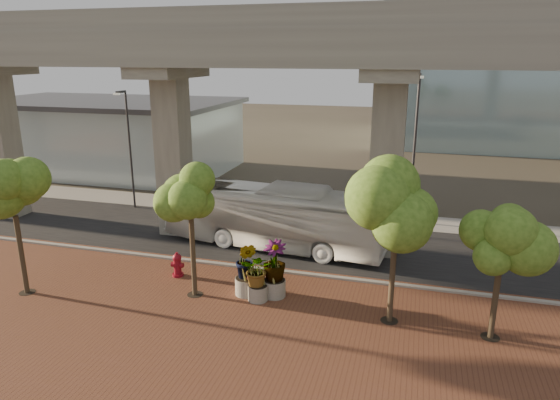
# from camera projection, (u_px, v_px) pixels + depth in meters

# --- Properties ---
(ground) EXTENTS (160.00, 160.00, 0.00)m
(ground) POSITION_uv_depth(u_px,v_px,m) (264.00, 255.00, 26.49)
(ground) COLOR #373228
(ground) RESTS_ON ground
(brick_plaza) EXTENTS (70.00, 13.00, 0.06)m
(brick_plaza) POSITION_uv_depth(u_px,v_px,m) (201.00, 331.00, 19.09)
(brick_plaza) COLOR brown
(brick_plaza) RESTS_ON ground
(asphalt_road) EXTENTS (90.00, 8.00, 0.04)m
(asphalt_road) POSITION_uv_depth(u_px,v_px,m) (274.00, 241.00, 28.33)
(asphalt_road) COLOR black
(asphalt_road) RESTS_ON ground
(curb_strip) EXTENTS (70.00, 0.25, 0.16)m
(curb_strip) POSITION_uv_depth(u_px,v_px,m) (251.00, 268.00, 24.62)
(curb_strip) COLOR gray
(curb_strip) RESTS_ON ground
(far_sidewalk) EXTENTS (90.00, 3.00, 0.06)m
(far_sidewalk) POSITION_uv_depth(u_px,v_px,m) (297.00, 213.00, 33.41)
(far_sidewalk) COLOR gray
(far_sidewalk) RESTS_ON ground
(transit_viaduct) EXTENTS (72.00, 5.60, 12.40)m
(transit_viaduct) POSITION_uv_depth(u_px,v_px,m) (274.00, 112.00, 26.29)
(transit_viaduct) COLOR gray
(transit_viaduct) RESTS_ON ground
(station_pavilion) EXTENTS (23.00, 13.00, 6.30)m
(station_pavilion) POSITION_uv_depth(u_px,v_px,m) (107.00, 134.00, 45.56)
(station_pavilion) COLOR silver
(station_pavilion) RESTS_ON ground
(transit_bus) EXTENTS (12.61, 4.28, 3.44)m
(transit_bus) POSITION_uv_depth(u_px,v_px,m) (273.00, 217.00, 27.17)
(transit_bus) COLOR white
(transit_bus) RESTS_ON ground
(fire_hydrant) EXTENTS (0.60, 0.54, 1.20)m
(fire_hydrant) POSITION_uv_depth(u_px,v_px,m) (177.00, 265.00, 23.65)
(fire_hydrant) COLOR maroon
(fire_hydrant) RESTS_ON ground
(planter_front) EXTENTS (1.93, 1.93, 2.12)m
(planter_front) POSITION_uv_depth(u_px,v_px,m) (258.00, 272.00, 21.14)
(planter_front) COLOR #A3A194
(planter_front) RESTS_ON ground
(planter_right) EXTENTS (2.39, 2.39, 2.55)m
(planter_right) POSITION_uv_depth(u_px,v_px,m) (274.00, 263.00, 21.41)
(planter_right) COLOR #AFA89E
(planter_right) RESTS_ON ground
(planter_left) EXTENTS (2.21, 2.21, 2.43)m
(planter_left) POSITION_uv_depth(u_px,v_px,m) (246.00, 263.00, 21.60)
(planter_left) COLOR gray
(planter_left) RESTS_ON ground
(street_tree_far_west) EXTENTS (3.34, 3.34, 6.08)m
(street_tree_far_west) POSITION_uv_depth(u_px,v_px,m) (12.00, 194.00, 20.89)
(street_tree_far_west) COLOR #453727
(street_tree_far_west) RESTS_ON ground
(street_tree_near_west) EXTENTS (3.02, 3.02, 6.00)m
(street_tree_near_west) POSITION_uv_depth(u_px,v_px,m) (190.00, 194.00, 20.68)
(street_tree_near_west) COLOR #453727
(street_tree_near_west) RESTS_ON ground
(street_tree_near_east) EXTENTS (3.94, 3.94, 6.65)m
(street_tree_near_east) POSITION_uv_depth(u_px,v_px,m) (397.00, 204.00, 18.45)
(street_tree_near_east) COLOR #453727
(street_tree_near_east) RESTS_ON ground
(street_tree_far_east) EXTENTS (3.14, 3.14, 5.26)m
(street_tree_far_east) POSITION_uv_depth(u_px,v_px,m) (503.00, 242.00, 17.58)
(street_tree_far_east) COLOR #453727
(street_tree_far_east) RESTS_ON ground
(streetlamp_west) EXTENTS (0.39, 1.15, 7.95)m
(streetlamp_west) POSITION_uv_depth(u_px,v_px,m) (129.00, 142.00, 33.20)
(streetlamp_west) COLOR #28282D
(streetlamp_west) RESTS_ON ground
(streetlamp_east) EXTENTS (0.45, 1.33, 9.16)m
(streetlamp_east) POSITION_uv_depth(u_px,v_px,m) (415.00, 139.00, 29.92)
(streetlamp_east) COLOR #323237
(streetlamp_east) RESTS_ON ground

